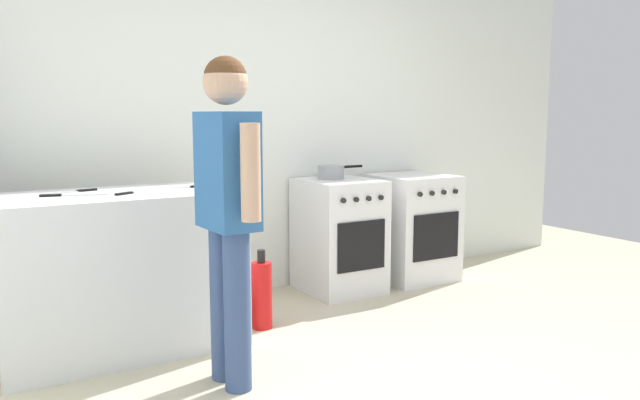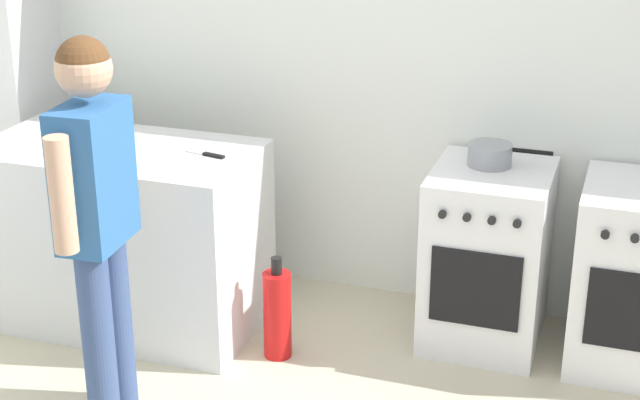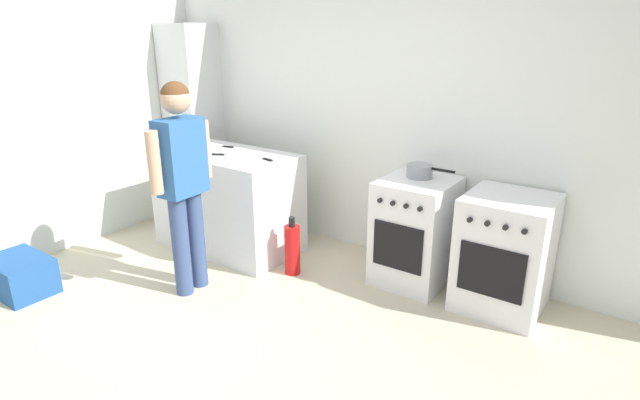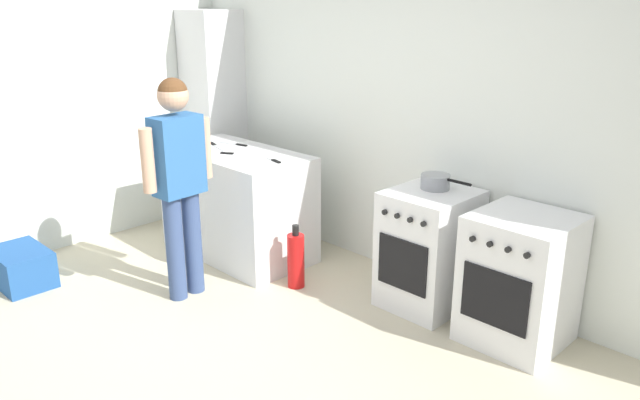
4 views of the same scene
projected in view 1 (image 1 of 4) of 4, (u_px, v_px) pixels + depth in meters
The scene contains 12 objects.
ground_plane at pixel (442, 372), 3.25m from camera, with size 8.00×8.00×0.00m, color beige.
back_wall at pixel (275, 119), 4.74m from camera, with size 6.00×0.10×2.60m, color silver.
counter_unit at pixel (121, 271), 3.54m from camera, with size 1.30×0.70×0.90m, color silver.
oven_left at pixel (339, 235), 4.71m from camera, with size 0.53×0.62×0.85m.
oven_right at pixel (411, 227), 5.06m from camera, with size 0.59×0.62×0.85m.
pot at pixel (331, 172), 4.70m from camera, with size 0.38×0.20×0.10m.
knife_bread at pixel (72, 195), 3.35m from camera, with size 0.35×0.12×0.01m.
knife_utility at pixel (132, 193), 3.45m from camera, with size 0.23×0.15×0.01m.
knife_chef at pixel (72, 192), 3.50m from camera, with size 0.31×0.09×0.01m.
knife_paring at pixel (194, 187), 3.73m from camera, with size 0.21×0.07×0.01m.
person at pixel (228, 194), 2.99m from camera, with size 0.22×0.57×1.61m.
fire_extinguisher at pixel (262, 294), 3.90m from camera, with size 0.13×0.13×0.50m.
Camera 1 is at (-2.12, -2.35, 1.34)m, focal length 35.00 mm.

